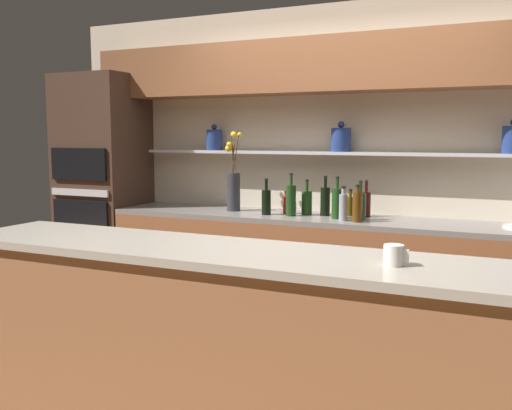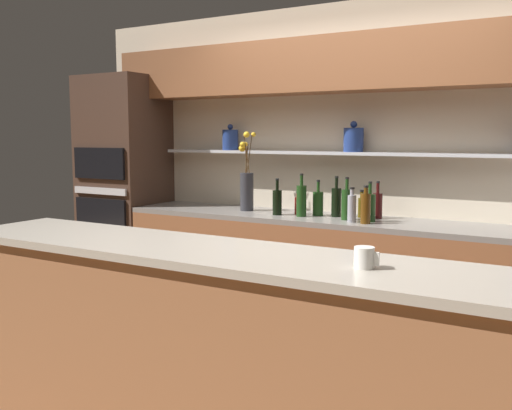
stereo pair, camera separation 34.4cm
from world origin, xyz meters
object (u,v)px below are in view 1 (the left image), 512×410
object	(u,v)px
bottle_wine_7	(325,201)
bottle_spirit_8	(343,206)
oven_tower	(103,190)
bottle_wine_10	(291,200)
bottle_sauce_6	(286,204)
bottle_wine_9	(337,203)
bottle_wine_2	(360,206)
bottle_oil_5	(350,205)
coffee_mug	(394,255)
bottle_wine_4	(307,202)
bottle_spirit_3	(357,206)
bottle_wine_0	(266,201)
flower_vase	(233,186)
bottle_wine_1	(366,204)

from	to	relation	value
bottle_wine_7	bottle_spirit_8	bearing A→B (deg)	-45.19
oven_tower	bottle_wine_10	distance (m)	1.90
bottle_sauce_6	bottle_wine_7	bearing A→B (deg)	4.64
bottle_wine_7	bottle_wine_10	distance (m)	0.27
bottle_wine_10	bottle_sauce_6	bearing A→B (deg)	128.56
oven_tower	bottle_wine_7	world-z (taller)	oven_tower
oven_tower	bottle_wine_9	size ratio (longest dim) A/B	6.53
bottle_wine_2	bottle_oil_5	xyz separation A→B (m)	(-0.13, 0.18, -0.02)
bottle_wine_9	coffee_mug	distance (m)	2.02
oven_tower	bottle_wine_2	world-z (taller)	oven_tower
bottle_spirit_8	coffee_mug	world-z (taller)	bottle_spirit_8
oven_tower	bottle_wine_4	xyz separation A→B (m)	(1.99, 0.05, -0.03)
bottle_sauce_6	bottle_wine_7	xyz separation A→B (m)	(0.32, 0.03, 0.04)
bottle_oil_5	bottle_wine_7	xyz separation A→B (m)	(-0.18, -0.06, 0.03)
oven_tower	bottle_spirit_3	xyz separation A→B (m)	(2.45, -0.16, -0.01)
bottle_wine_0	bottle_spirit_3	distance (m)	0.77
flower_vase	bottle_spirit_8	xyz separation A→B (m)	(1.00, -0.17, -0.10)
flower_vase	bottle_wine_4	xyz separation A→B (m)	(0.64, 0.03, -0.11)
bottle_wine_0	bottle_wine_10	size ratio (longest dim) A/B	0.87
bottle_wine_1	bottle_wine_7	world-z (taller)	bottle_wine_7
bottle_wine_7	coffee_mug	world-z (taller)	bottle_wine_7
bottle_spirit_8	coffee_mug	xyz separation A→B (m)	(0.72, -1.77, 0.04)
bottle_wine_10	bottle_wine_0	bearing A→B (deg)	-175.19
flower_vase	bottle_wine_2	distance (m)	1.11
bottle_wine_2	bottle_oil_5	world-z (taller)	bottle_wine_2
bottle_wine_2	bottle_spirit_8	xyz separation A→B (m)	(-0.11, -0.09, 0.00)
bottle_wine_2	bottle_wine_4	bearing A→B (deg)	166.82
bottle_oil_5	coffee_mug	size ratio (longest dim) A/B	2.09
bottle_wine_1	bottle_wine_9	xyz separation A→B (m)	(-0.18, -0.19, 0.02)
bottle_wine_4	oven_tower	bearing A→B (deg)	-178.44
bottle_wine_0	bottle_sauce_6	size ratio (longest dim) A/B	1.58
bottle_wine_2	bottle_wine_4	xyz separation A→B (m)	(-0.46, 0.11, -0.01)
bottle_spirit_3	bottle_wine_7	distance (m)	0.39
flower_vase	bottle_wine_1	xyz separation A→B (m)	(1.10, 0.11, -0.11)
bottle_wine_4	coffee_mug	world-z (taller)	bottle_wine_4
bottle_wine_1	bottle_wine_4	distance (m)	0.46
bottle_wine_7	bottle_wine_10	size ratio (longest dim) A/B	0.94
bottle_wine_0	bottle_wine_7	xyz separation A→B (m)	(0.44, 0.14, 0.01)
bottle_wine_2	bottle_oil_5	distance (m)	0.22
bottle_spirit_3	bottle_wine_10	size ratio (longest dim) A/B	0.82
oven_tower	flower_vase	bearing A→B (deg)	1.17
coffee_mug	bottle_wine_10	bearing A→B (deg)	122.16
oven_tower	bottle_wine_9	world-z (taller)	oven_tower
bottle_wine_0	bottle_spirit_3	xyz separation A→B (m)	(0.76, -0.09, 0.01)
bottle_wine_9	coffee_mug	xyz separation A→B (m)	(0.79, -1.86, 0.02)
bottle_wine_9	bottle_wine_10	size ratio (longest dim) A/B	0.96
bottle_spirit_8	bottle_spirit_3	bearing A→B (deg)	-11.17
bottle_wine_2	bottle_wine_7	bearing A→B (deg)	159.01
bottle_wine_9	coffee_mug	size ratio (longest dim) A/B	3.15
bottle_wine_9	bottle_wine_10	world-z (taller)	bottle_wine_10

